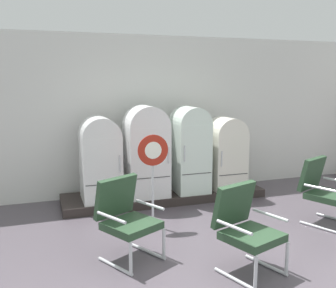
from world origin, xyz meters
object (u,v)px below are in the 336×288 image
(refrigerator_3, at_px, (226,151))
(armchair_left, at_px, (126,215))
(refrigerator_1, at_px, (146,149))
(sign_stand, at_px, (153,182))
(refrigerator_0, at_px, (100,156))
(armchair_right, at_px, (323,188))
(refrigerator_2, at_px, (190,147))
(armchair_center, at_px, (245,225))

(refrigerator_3, xyz_separation_m, armchair_left, (-2.37, -1.96, -0.31))
(refrigerator_1, bearing_deg, sign_stand, -100.60)
(armchair_left, bearing_deg, refrigerator_0, 89.80)
(refrigerator_1, height_order, armchair_right, refrigerator_1)
(refrigerator_2, bearing_deg, refrigerator_0, 179.44)
(refrigerator_2, bearing_deg, refrigerator_1, -179.57)
(armchair_left, relative_size, sign_stand, 0.72)
(sign_stand, bearing_deg, armchair_center, -69.22)
(refrigerator_2, height_order, armchair_right, refrigerator_2)
(refrigerator_1, relative_size, armchair_left, 1.59)
(refrigerator_0, bearing_deg, refrigerator_3, -1.06)
(refrigerator_3, relative_size, armchair_center, 1.34)
(refrigerator_1, bearing_deg, refrigerator_2, 0.43)
(refrigerator_0, bearing_deg, refrigerator_1, -1.57)
(refrigerator_0, distance_m, armchair_center, 3.04)
(refrigerator_0, bearing_deg, armchair_center, -66.18)
(refrigerator_2, distance_m, armchair_left, 2.62)
(refrigerator_0, relative_size, sign_stand, 1.02)
(armchair_left, xyz_separation_m, sign_stand, (0.61, 0.87, 0.14))
(armchair_left, distance_m, sign_stand, 1.07)
(refrigerator_1, xyz_separation_m, armchair_center, (0.41, -2.74, -0.45))
(refrigerator_1, bearing_deg, refrigerator_3, -0.80)
(armchair_center, bearing_deg, armchair_right, 26.89)
(refrigerator_0, xyz_separation_m, refrigerator_1, (0.81, -0.02, 0.09))
(armchair_left, xyz_separation_m, armchair_center, (1.23, -0.75, 0.00))
(refrigerator_0, height_order, refrigerator_2, refrigerator_2)
(refrigerator_0, height_order, refrigerator_3, refrigerator_0)
(armchair_left, bearing_deg, refrigerator_3, 39.57)
(refrigerator_0, height_order, armchair_left, refrigerator_0)
(armchair_left, distance_m, armchair_right, 3.13)
(refrigerator_1, bearing_deg, armchair_left, -112.33)
(armchair_center, bearing_deg, armchair_left, 148.38)
(armchair_center, relative_size, sign_stand, 0.72)
(armchair_center, bearing_deg, refrigerator_2, 81.26)
(armchair_right, height_order, armchair_center, same)
(refrigerator_1, xyz_separation_m, refrigerator_2, (0.83, 0.01, -0.01))
(refrigerator_0, height_order, sign_stand, refrigerator_0)
(refrigerator_3, xyz_separation_m, armchair_center, (-1.15, -2.72, -0.31))
(refrigerator_2, distance_m, armchair_right, 2.36)
(refrigerator_3, height_order, sign_stand, refrigerator_3)
(refrigerator_0, relative_size, armchair_left, 1.42)
(armchair_right, distance_m, sign_stand, 2.61)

